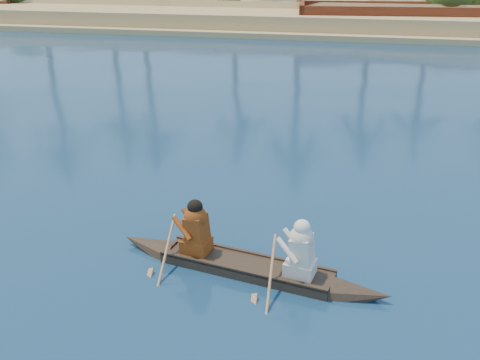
# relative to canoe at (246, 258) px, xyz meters

# --- Properties ---
(sandy_embankment) EXTENTS (150.00, 51.00, 1.50)m
(sandy_embankment) POSITION_rel_canoe_xyz_m (8.00, 50.89, 0.26)
(sandy_embankment) COLOR tan
(sandy_embankment) RESTS_ON ground
(shrub_cluster) EXTENTS (100.00, 6.00, 2.40)m
(shrub_cluster) POSITION_rel_canoe_xyz_m (8.00, 35.50, 0.93)
(shrub_cluster) COLOR #263F17
(shrub_cluster) RESTS_ON ground
(canoe) EXTENTS (5.07, 1.60, 1.39)m
(canoe) POSITION_rel_canoe_xyz_m (0.00, 0.00, 0.00)
(canoe) COLOR #35281D
(canoe) RESTS_ON ground
(barge_mid) EXTENTS (13.57, 5.68, 2.20)m
(barge_mid) POSITION_rel_canoe_xyz_m (4.19, 31.00, 0.50)
(barge_mid) COLOR maroon
(barge_mid) RESTS_ON ground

